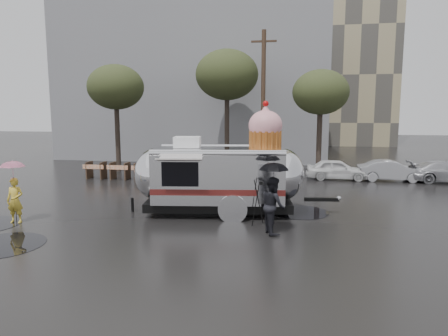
% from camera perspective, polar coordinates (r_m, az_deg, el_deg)
% --- Properties ---
extents(ground, '(120.00, 120.00, 0.00)m').
position_cam_1_polar(ground, '(13.22, -10.23, -9.49)').
color(ground, black).
rests_on(ground, ground).
extents(puddles, '(13.42, 7.91, 0.01)m').
position_cam_1_polar(puddles, '(14.64, -17.67, -7.98)').
color(puddles, black).
rests_on(puddles, ground).
extents(grey_building, '(22.00, 12.00, 13.00)m').
position_cam_1_polar(grey_building, '(36.88, -3.56, 12.04)').
color(grey_building, slate).
rests_on(grey_building, ground).
extents(utility_pole, '(1.60, 0.28, 9.00)m').
position_cam_1_polar(utility_pole, '(25.91, 5.60, 9.52)').
color(utility_pole, '#473323').
rests_on(utility_pole, ground).
extents(tree_left, '(3.64, 3.64, 6.95)m').
position_cam_1_polar(tree_left, '(27.35, -15.20, 11.01)').
color(tree_left, '#382D26').
rests_on(tree_left, ground).
extents(tree_mid, '(4.20, 4.20, 8.03)m').
position_cam_1_polar(tree_mid, '(27.29, 0.43, 13.10)').
color(tree_mid, '#382D26').
rests_on(tree_mid, ground).
extents(tree_right, '(3.36, 3.36, 6.42)m').
position_cam_1_polar(tree_right, '(24.91, 13.64, 10.39)').
color(tree_right, '#382D26').
rests_on(tree_right, ground).
extents(barricade_row, '(4.30, 0.80, 1.00)m').
position_cam_1_polar(barricade_row, '(24.19, -14.65, -0.34)').
color(barricade_row, '#473323').
rests_on(barricade_row, ground).
extents(parked_cars, '(13.20, 1.90, 1.50)m').
position_cam_1_polar(parked_cars, '(25.17, 26.70, -0.17)').
color(parked_cars, silver).
rests_on(parked_cars, ground).
extents(airstream_trailer, '(8.22, 3.80, 4.45)m').
position_cam_1_polar(airstream_trailer, '(15.54, -0.35, -0.79)').
color(airstream_trailer, silver).
rests_on(airstream_trailer, ground).
extents(person_left, '(0.62, 0.45, 1.62)m').
position_cam_1_polar(person_left, '(16.12, -27.68, -4.13)').
color(person_left, gold).
rests_on(person_left, ground).
extents(umbrella_pink, '(1.05, 1.05, 2.26)m').
position_cam_1_polar(umbrella_pink, '(15.94, -27.94, -0.27)').
color(umbrella_pink, '#FE9CC1').
rests_on(umbrella_pink, ground).
extents(person_right, '(0.80, 1.02, 1.87)m').
position_cam_1_polar(person_right, '(13.13, 7.04, -5.30)').
color(person_right, black).
rests_on(person_right, ground).
extents(umbrella_black, '(1.21, 1.21, 2.38)m').
position_cam_1_polar(umbrella_black, '(12.93, 7.11, -0.88)').
color(umbrella_black, black).
rests_on(umbrella_black, ground).
extents(tripod, '(0.61, 0.64, 1.58)m').
position_cam_1_polar(tripod, '(13.92, 5.30, -4.45)').
color(tripod, black).
rests_on(tripod, ground).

